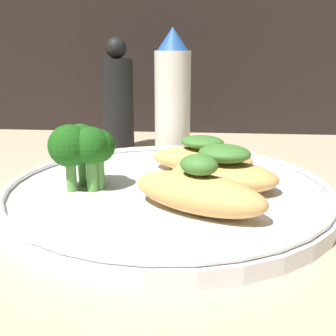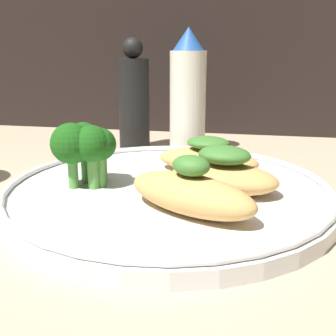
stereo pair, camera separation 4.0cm
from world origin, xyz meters
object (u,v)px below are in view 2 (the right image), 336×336
sauce_bottle (188,94)px  pepper_grinder (134,100)px  broccoli_bunch (86,145)px  plate (168,192)px

sauce_bottle → pepper_grinder: size_ratio=1.08×
broccoli_bunch → sauce_bottle: sauce_bottle is taller
plate → broccoli_bunch: 9.02cm
plate → pepper_grinder: bearing=113.5°
plate → pepper_grinder: size_ratio=2.00×
plate → broccoli_bunch: broccoli_bunch is taller
pepper_grinder → broccoli_bunch: bearing=-87.1°
broccoli_bunch → sauce_bottle: (6.66, 21.15, 2.63)cm
sauce_bottle → broccoli_bunch: bearing=-107.5°
pepper_grinder → plate: bearing=-66.5°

